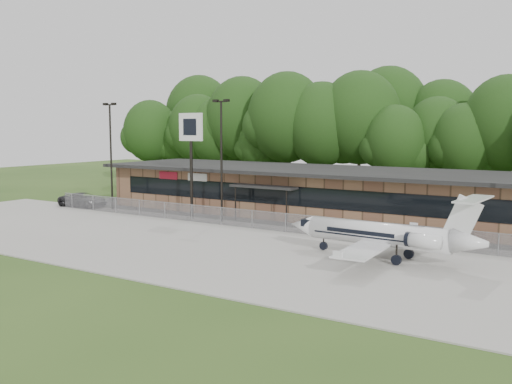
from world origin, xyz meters
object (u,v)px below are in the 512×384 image
Objects in this scene: suv at (83,200)px; pole_sign at (191,138)px; terminal at (315,192)px; business_jet at (385,236)px.

suv is 14.84m from pole_sign.
pole_sign is at bearing -139.82° from terminal.
terminal is 23.23m from suv.
terminal is 12.08m from pole_sign.
suv is at bearing -177.80° from pole_sign.
business_jet is 1.37× the size of pole_sign.
business_jet is 2.44× the size of suv.
suv is at bearing 173.41° from business_jet.
pole_sign reaches higher than business_jet.
pole_sign is at bearing -91.34° from suv.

